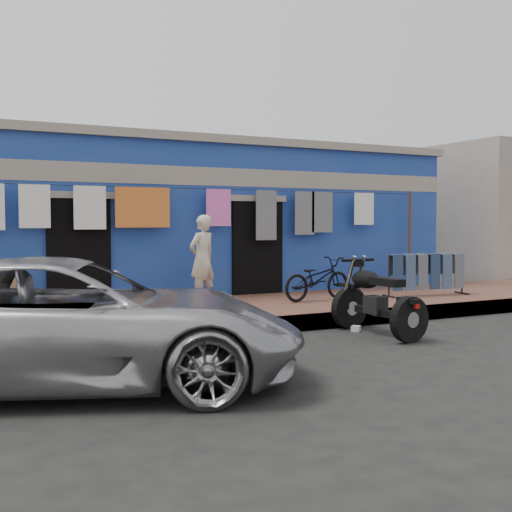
# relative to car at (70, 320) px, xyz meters

# --- Properties ---
(ground) EXTENTS (80.00, 80.00, 0.00)m
(ground) POSITION_rel_car_xyz_m (3.28, 0.26, -0.68)
(ground) COLOR black
(ground) RESTS_ON ground
(sidewalk) EXTENTS (28.00, 3.00, 0.25)m
(sidewalk) POSITION_rel_car_xyz_m (3.28, 3.26, -0.56)
(sidewalk) COLOR brown
(sidewalk) RESTS_ON ground
(curb) EXTENTS (28.00, 0.10, 0.25)m
(curb) POSITION_rel_car_xyz_m (3.28, 1.81, -0.56)
(curb) COLOR gray
(curb) RESTS_ON ground
(building) EXTENTS (12.20, 5.20, 3.36)m
(building) POSITION_rel_car_xyz_m (3.28, 7.25, 1.00)
(building) COLOR #1A3897
(building) RESTS_ON ground
(neighbor_right) EXTENTS (6.00, 5.00, 3.80)m
(neighbor_right) POSITION_rel_car_xyz_m (14.28, 7.26, 1.22)
(neighbor_right) COLOR #9E9384
(neighbor_right) RESTS_ON ground
(clothesline) EXTENTS (10.06, 0.06, 2.10)m
(clothesline) POSITION_rel_car_xyz_m (2.84, 4.51, 1.14)
(clothesline) COLOR brown
(clothesline) RESTS_ON sidewalk
(car) EXTENTS (5.31, 3.79, 1.37)m
(car) POSITION_rel_car_xyz_m (0.00, 0.00, 0.00)
(car) COLOR #ABABAF
(car) RESTS_ON ground
(seated_person) EXTENTS (0.66, 0.56, 1.56)m
(seated_person) POSITION_rel_car_xyz_m (3.07, 3.95, 0.35)
(seated_person) COLOR beige
(seated_person) RESTS_ON sidewalk
(bicycle) EXTENTS (1.55, 0.74, 0.96)m
(bicycle) POSITION_rel_car_xyz_m (5.05, 3.25, 0.05)
(bicycle) COLOR black
(bicycle) RESTS_ON sidewalk
(motorcycle) EXTENTS (0.71, 1.76, 1.11)m
(motorcycle) POSITION_rel_car_xyz_m (4.65, 0.98, -0.13)
(motorcycle) COLOR black
(motorcycle) RESTS_ON ground
(jeans_rack) EXTENTS (1.85, 0.83, 0.84)m
(jeans_rack) POSITION_rel_car_xyz_m (7.37, 2.95, -0.01)
(jeans_rack) COLOR black
(jeans_rack) RESTS_ON sidewalk
(litter_a) EXTENTS (0.22, 0.19, 0.09)m
(litter_a) POSITION_rel_car_xyz_m (2.28, 1.20, -0.64)
(litter_a) COLOR silver
(litter_a) RESTS_ON ground
(litter_b) EXTENTS (0.21, 0.20, 0.08)m
(litter_b) POSITION_rel_car_xyz_m (4.56, 1.40, -0.64)
(litter_b) COLOR silver
(litter_b) RESTS_ON ground
(litter_c) EXTENTS (0.24, 0.26, 0.08)m
(litter_c) POSITION_rel_car_xyz_m (3.19, 1.20, -0.64)
(litter_c) COLOR silver
(litter_c) RESTS_ON ground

